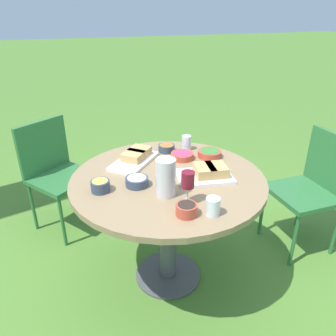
# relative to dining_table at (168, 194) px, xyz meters

# --- Properties ---
(ground_plane) EXTENTS (40.00, 40.00, 0.00)m
(ground_plane) POSITION_rel_dining_table_xyz_m (0.00, 0.00, -0.65)
(ground_plane) COLOR #4C7A2D
(dining_table) EXTENTS (1.16, 1.16, 0.77)m
(dining_table) POSITION_rel_dining_table_xyz_m (0.00, 0.00, 0.00)
(dining_table) COLOR #4C4C51
(dining_table) RESTS_ON ground_plane
(chair_near_left) EXTENTS (0.44, 0.42, 0.89)m
(chair_near_left) POSITION_rel_dining_table_xyz_m (-0.00, -1.13, -0.13)
(chair_near_left) COLOR #2D6B38
(chair_near_left) RESTS_ON ground_plane
(chair_near_right) EXTENTS (0.60, 0.60, 0.89)m
(chair_near_right) POSITION_rel_dining_table_xyz_m (0.90, 0.64, -0.13)
(chair_near_right) COLOR #2D6B38
(chair_near_right) RESTS_ON ground_plane
(water_pitcher) EXTENTS (0.11, 0.11, 0.21)m
(water_pitcher) POSITION_rel_dining_table_xyz_m (-0.19, 0.08, 0.22)
(water_pitcher) COLOR silver
(water_pitcher) RESTS_ON dining_table
(wine_glass) EXTENTS (0.07, 0.07, 0.18)m
(wine_glass) POSITION_rel_dining_table_xyz_m (-0.30, 0.00, 0.24)
(wine_glass) COLOR silver
(wine_glass) RESTS_ON dining_table
(platter_bread_main) EXTENTS (0.40, 0.39, 0.07)m
(platter_bread_main) POSITION_rel_dining_table_xyz_m (0.28, 0.13, 0.15)
(platter_bread_main) COLOR white
(platter_bread_main) RESTS_ON dining_table
(platter_charcuterie) EXTENTS (0.27, 0.35, 0.08)m
(platter_charcuterie) POSITION_rel_dining_table_xyz_m (-0.09, -0.22, 0.15)
(platter_charcuterie) COLOR white
(platter_charcuterie) RESTS_ON dining_table
(bowl_fries) EXTENTS (0.10, 0.10, 0.06)m
(bowl_fries) POSITION_rel_dining_table_xyz_m (-0.03, 0.40, 0.15)
(bowl_fries) COLOR #334256
(bowl_fries) RESTS_ON dining_table
(bowl_salad) EXTENTS (0.16, 0.16, 0.05)m
(bowl_salad) POSITION_rel_dining_table_xyz_m (0.18, -0.36, 0.14)
(bowl_salad) COLOR #B74733
(bowl_salad) RESTS_ON dining_table
(bowl_olives) EXTENTS (0.10, 0.10, 0.06)m
(bowl_olives) POSITION_rel_dining_table_xyz_m (-0.40, 0.05, 0.15)
(bowl_olives) COLOR #B74733
(bowl_olives) RESTS_ON dining_table
(bowl_dip_red) EXTENTS (0.15, 0.15, 0.04)m
(bowl_dip_red) POSITION_rel_dining_table_xyz_m (0.22, -0.18, 0.14)
(bowl_dip_red) COLOR #B74733
(bowl_dip_red) RESTS_ON dining_table
(bowl_dip_cream) EXTENTS (0.13, 0.13, 0.05)m
(bowl_dip_cream) POSITION_rel_dining_table_xyz_m (-0.04, 0.20, 0.15)
(bowl_dip_cream) COLOR #334256
(bowl_dip_cream) RESTS_ON dining_table
(bowl_roasted_veg) EXTENTS (0.11, 0.11, 0.05)m
(bowl_roasted_veg) POSITION_rel_dining_table_xyz_m (0.37, -0.12, 0.15)
(bowl_roasted_veg) COLOR #334256
(bowl_roasted_veg) RESTS_ON dining_table
(cup_water_near) EXTENTS (0.07, 0.07, 0.10)m
(cup_water_near) POSITION_rel_dining_table_xyz_m (0.35, -0.26, 0.17)
(cup_water_near) COLOR silver
(cup_water_near) RESTS_ON dining_table
(cup_water_far) EXTENTS (0.07, 0.07, 0.09)m
(cup_water_far) POSITION_rel_dining_table_xyz_m (-0.44, -0.07, 0.16)
(cup_water_far) COLOR silver
(cup_water_far) RESTS_ON dining_table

